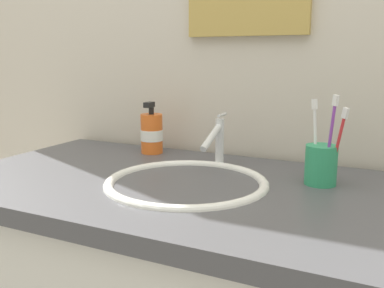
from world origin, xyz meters
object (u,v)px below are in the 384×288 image
at_px(toothbrush_cup, 321,165).
at_px(toothbrush_purple, 331,135).
at_px(toothbrush_red, 338,141).
at_px(toothbrush_white, 315,135).
at_px(soap_dispenser, 152,133).
at_px(faucet, 217,139).

bearing_deg(toothbrush_cup, toothbrush_purple, -37.43).
distance_m(toothbrush_red, toothbrush_purple, 0.02).
xyz_separation_m(toothbrush_white, soap_dispenser, (-0.51, 0.10, -0.05)).
relative_size(toothbrush_cup, soap_dispenser, 0.59).
bearing_deg(toothbrush_purple, faucet, 167.62).
distance_m(toothbrush_red, soap_dispenser, 0.58).
bearing_deg(toothbrush_cup, toothbrush_white, 148.33).
height_order(toothbrush_cup, toothbrush_white, toothbrush_white).
bearing_deg(toothbrush_white, toothbrush_cup, -31.67).
relative_size(toothbrush_red, toothbrush_purple, 0.87).
distance_m(toothbrush_white, soap_dispenser, 0.52).
bearing_deg(toothbrush_red, soap_dispenser, 167.59).
relative_size(toothbrush_cup, toothbrush_white, 0.48).
xyz_separation_m(toothbrush_red, soap_dispenser, (-0.57, 0.12, -0.05)).
height_order(faucet, soap_dispenser, soap_dispenser).
height_order(toothbrush_red, toothbrush_purple, toothbrush_purple).
bearing_deg(faucet, toothbrush_cup, -10.31).
bearing_deg(toothbrush_white, toothbrush_red, -21.57).
distance_m(faucet, toothbrush_purple, 0.32).
distance_m(faucet, toothbrush_red, 0.33).
bearing_deg(toothbrush_purple, toothbrush_white, 145.32).
bearing_deg(toothbrush_red, toothbrush_white, 158.43).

